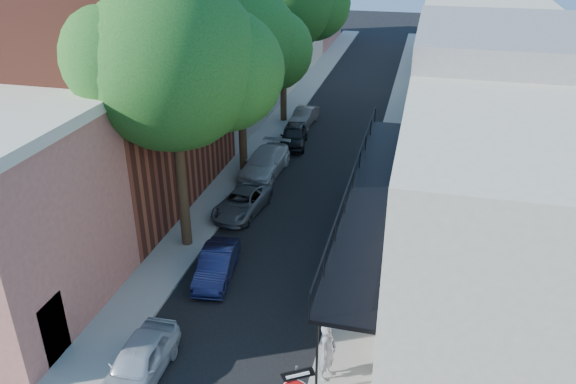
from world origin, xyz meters
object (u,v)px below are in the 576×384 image
Objects in this scene: parked_car_a at (139,362)px; parked_car_b at (217,265)px; parked_car_e at (294,136)px; oak_mid at (248,44)px; parked_car_d at (265,163)px; parked_car_f at (304,117)px; parked_car_c at (242,202)px; oak_near at (185,64)px; pedestrian at (328,352)px.

parked_car_b is at bearing 84.44° from parked_car_a.
parked_car_a is 20.30m from parked_car_e.
oak_mid reaches higher than parked_car_e.
oak_mid is 2.17× the size of parked_car_d.
parked_car_a is 24.29m from parked_car_f.
parked_car_a is 0.93× the size of parked_car_c.
parked_car_a is 1.05× the size of parked_car_b.
parked_car_b is 0.91× the size of parked_car_e.
parked_car_b is at bearing -76.09° from parked_car_c.
parked_car_f is at bearing 85.90° from parked_car_e.
oak_mid is 2.64× the size of parked_car_e.
parked_car_f is (0.33, 8.57, -0.10)m from parked_car_d.
parked_car_b is 0.88× the size of parked_car_c.
parked_car_c is (-0.30, 11.08, -0.08)m from parked_car_a.
oak_near reaches higher than oak_mid.
parked_car_f is at bearing 95.78° from parked_car_c.
parked_car_c is 1.03× the size of parked_car_e.
pedestrian is (5.55, -18.98, 0.43)m from parked_car_e.
pedestrian reaches higher than parked_car_f.
parked_car_a reaches higher than parked_car_c.
parked_car_b is 1.00× the size of parked_car_f.
parked_car_d is 4.61m from parked_car_e.
pedestrian is (5.91, -9.76, 0.53)m from parked_car_c.
parked_car_f is at bearing 82.22° from oak_mid.
oak_near is at bearing 120.10° from parked_car_b.
parked_car_e is at bearing 36.17° from pedestrian.
parked_car_b is 14.61m from parked_car_e.
parked_car_c is 13.21m from parked_car_f.
parked_car_e is at bearing 84.31° from parked_car_b.
oak_near is 3.24× the size of parked_car_f.
oak_near is 5.91× the size of pedestrian.
parked_car_c is at bearing -99.57° from parked_car_e.
oak_near reaches higher than parked_car_f.
parked_car_b is at bearing -80.38° from oak_mid.
parked_car_a is at bearing -80.90° from oak_near.
parked_car_c is at bearing 51.05° from pedestrian.
parked_car_f is at bearing 86.17° from oak_near.
oak_mid is (-0.05, 7.97, -0.82)m from oak_near.
parked_car_a is at bearing -82.06° from parked_car_c.
oak_near is at bearing -89.63° from oak_mid.
oak_mid is 5.28× the size of pedestrian.
parked_car_a is at bearing -97.49° from parked_car_e.
parked_car_e is 4.00m from parked_car_f.
pedestrian reaches higher than parked_car_d.
parked_car_e is (-0.35, 14.60, 0.08)m from parked_car_b.
oak_near is 3.24× the size of parked_car_b.
oak_mid reaches higher than parked_car_a.
parked_car_c is at bearing 90.47° from parked_car_b.
parked_car_d is 1.22× the size of parked_car_e.
parked_car_a is (1.27, -7.91, -7.25)m from oak_near.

